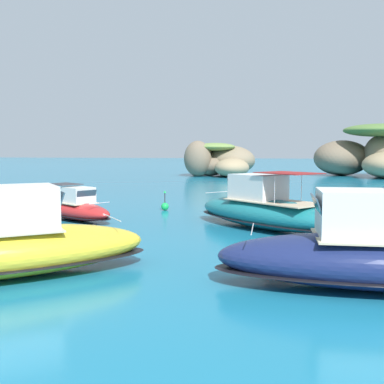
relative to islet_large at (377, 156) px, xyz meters
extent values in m
plane|color=#197093|center=(-24.73, -64.45, -3.32)|extent=(400.00, 400.00, 0.00)
ellipsoid|color=#84755B|center=(0.71, -0.56, 0.09)|extent=(6.05, 8.00, 6.81)
ellipsoid|color=#756651|center=(-5.27, 1.86, -0.38)|extent=(13.06, 14.17, 5.88)
ellipsoid|color=#517538|center=(-0.05, -1.55, 4.07)|extent=(11.24, 10.22, 2.05)
ellipsoid|color=#756651|center=(-28.59, -5.63, -0.44)|extent=(6.29, 6.40, 5.76)
ellipsoid|color=#84755B|center=(-24.18, -1.12, -0.80)|extent=(13.07, 13.80, 5.04)
ellipsoid|color=#9E8966|center=(-22.91, -6.87, -1.83)|extent=(5.94, 7.19, 2.98)
ellipsoid|color=#756651|center=(-26.96, -3.67, -1.57)|extent=(8.14, 8.06, 3.49)
ellipsoid|color=#9E8966|center=(-28.93, -2.02, -1.21)|extent=(6.17, 7.21, 4.21)
ellipsoid|color=olive|center=(-26.03, -4.09, 1.45)|extent=(6.66, 6.05, 1.32)
cube|color=silver|center=(-24.44, -66.16, -0.86)|extent=(3.74, 3.61, 1.50)
cube|color=#2D4756|center=(-23.24, -65.23, -0.71)|extent=(1.54, 1.85, 0.79)
cylinder|color=silver|center=(-21.56, -63.94, -1.46)|extent=(1.40, 1.80, 0.04)
ellipsoid|color=red|center=(-28.05, -53.18, -2.73)|extent=(6.95, 5.57, 1.18)
ellipsoid|color=black|center=(-28.05, -53.18, -2.99)|extent=(7.09, 5.68, 0.14)
cube|color=#C6B793|center=(-28.49, -52.89, -2.22)|extent=(4.17, 3.58, 0.06)
cube|color=silver|center=(-27.76, -53.37, -1.71)|extent=(2.43, 2.29, 0.97)
cube|color=#2D4756|center=(-26.93, -53.91, -1.61)|extent=(0.94, 1.26, 0.52)
cylinder|color=silver|center=(-25.79, -54.67, -2.04)|extent=(0.83, 1.24, 0.04)
cube|color=#333338|center=(-29.07, -52.51, -1.11)|extent=(2.64, 2.51, 0.04)
cylinder|color=silver|center=(-28.66, -51.90, -1.67)|extent=(0.03, 0.03, 1.11)
cylinder|color=silver|center=(-29.47, -53.12, -1.67)|extent=(0.03, 0.03, 1.11)
ellipsoid|color=navy|center=(-11.91, -65.32, -2.41)|extent=(10.72, 3.49, 1.81)
ellipsoid|color=black|center=(-11.91, -65.32, -2.82)|extent=(10.93, 3.56, 0.22)
cube|color=silver|center=(-12.44, -65.33, -0.87)|extent=(3.04, 2.32, 1.49)
cube|color=#2D4756|center=(-13.94, -65.38, -0.72)|extent=(0.39, 2.08, 0.79)
cylinder|color=silver|center=(-16.05, -65.44, -1.47)|extent=(0.10, 2.23, 0.04)
ellipsoid|color=#19727A|center=(-16.08, -54.23, -2.46)|extent=(9.56, 9.04, 1.72)
ellipsoid|color=black|center=(-16.08, -54.23, -2.84)|extent=(9.75, 9.22, 0.21)
cube|color=#C6B793|center=(-15.52, -54.74, -1.72)|extent=(5.87, 5.65, 0.06)
cube|color=silver|center=(-16.46, -53.89, -0.99)|extent=(3.53, 3.48, 1.42)
cube|color=#2D4756|center=(-17.53, -52.93, -0.84)|extent=(1.56, 1.68, 0.75)
cylinder|color=silver|center=(-19.02, -51.59, -1.54)|extent=(1.45, 1.61, 0.04)
cube|color=maroon|center=(-14.77, -55.42, -0.10)|extent=(3.85, 3.80, 0.04)
cylinder|color=silver|center=(-15.48, -56.21, -0.91)|extent=(0.03, 0.03, 1.62)
cylinder|color=silver|center=(-14.05, -54.63, -0.91)|extent=(0.03, 0.03, 1.62)
ellipsoid|color=orange|center=(-26.07, -58.07, -3.10)|extent=(2.68, 1.31, 0.44)
cube|color=#9E998E|center=(-26.07, -58.07, -3.04)|extent=(1.86, 0.75, 0.06)
cube|color=black|center=(-24.68, -58.18, -2.92)|extent=(0.22, 0.22, 0.36)
sphere|color=green|center=(-23.51, -47.75, -3.04)|extent=(0.56, 0.56, 0.56)
cylinder|color=black|center=(-23.51, -47.75, -2.54)|extent=(0.06, 0.06, 1.00)
cone|color=green|center=(-23.51, -47.75, -1.94)|extent=(0.20, 0.20, 0.20)
camera|label=1|loc=(-15.10, -81.16, 1.21)|focal=44.30mm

